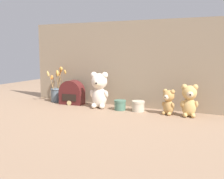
% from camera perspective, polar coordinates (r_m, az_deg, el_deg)
% --- Properties ---
extents(ground_plane, '(4.00, 4.00, 0.00)m').
position_cam_1_polar(ground_plane, '(2.22, -0.23, -3.98)').
color(ground_plane, '#8E7056').
extents(backdrop_wall, '(1.69, 0.02, 0.69)m').
position_cam_1_polar(backdrop_wall, '(2.32, 1.63, 5.20)').
color(backdrop_wall, gray).
rests_on(backdrop_wall, ground).
extents(teddy_bear_large, '(0.16, 0.15, 0.29)m').
position_cam_1_polar(teddy_bear_large, '(2.24, -2.63, 0.06)').
color(teddy_bear_large, beige).
rests_on(teddy_bear_large, ground).
extents(teddy_bear_medium, '(0.13, 0.12, 0.23)m').
position_cam_1_polar(teddy_bear_medium, '(2.02, 15.44, -2.03)').
color(teddy_bear_medium, tan).
rests_on(teddy_bear_medium, ground).
extents(teddy_bear_small, '(0.10, 0.09, 0.19)m').
position_cam_1_polar(teddy_bear_small, '(2.05, 11.38, -2.39)').
color(teddy_bear_small, tan).
rests_on(teddy_bear_small, ground).
extents(flower_vase, '(0.16, 0.15, 0.31)m').
position_cam_1_polar(flower_vase, '(2.56, -11.18, -0.50)').
color(flower_vase, slate).
rests_on(flower_vase, ground).
extents(vintage_radio, '(0.21, 0.13, 0.21)m').
position_cam_1_polar(vintage_radio, '(2.42, -8.14, -0.93)').
color(vintage_radio, '#4C1919').
rests_on(vintage_radio, ground).
extents(decorative_tin_tall, '(0.10, 0.10, 0.08)m').
position_cam_1_polar(decorative_tin_tall, '(2.14, 5.33, -3.36)').
color(decorative_tin_tall, beige).
rests_on(decorative_tin_tall, ground).
extents(decorative_tin_short, '(0.09, 0.09, 0.08)m').
position_cam_1_polar(decorative_tin_short, '(2.17, 1.61, -3.17)').
color(decorative_tin_short, '#47705B').
rests_on(decorative_tin_short, ground).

